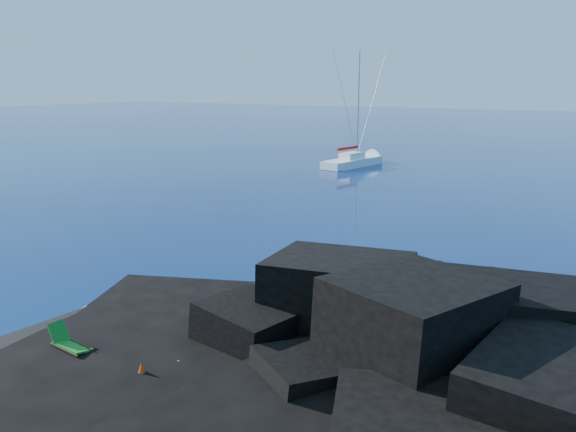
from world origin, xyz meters
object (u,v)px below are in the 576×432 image
sailboat (354,166)px  sunbather (164,364)px  marker_cone (142,371)px  deck_chair (71,341)px

sailboat → sunbather: (14.79, -46.38, 0.52)m
sailboat → sunbather: sailboat is taller
sailboat → marker_cone: size_ratio=20.61×
sailboat → deck_chair: bearing=-66.3°
sailboat → marker_cone: bearing=-62.7°
sailboat → sunbather: 48.68m
sailboat → deck_chair: sailboat is taller
sailboat → sunbather: bearing=-62.4°
sunbather → deck_chair: bearing=164.4°
sailboat → marker_cone: (14.72, -47.25, 0.66)m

